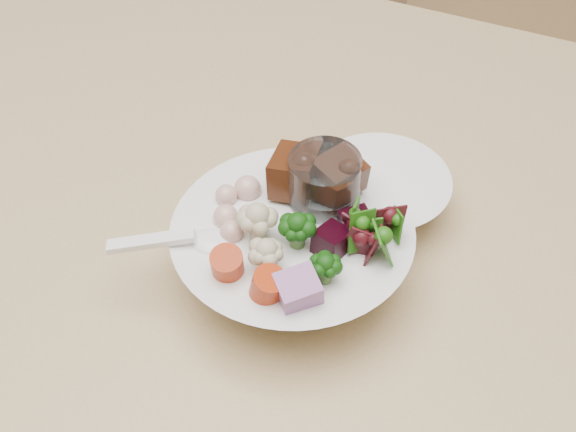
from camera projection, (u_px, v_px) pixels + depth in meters
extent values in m
cube|color=tan|center=(453.00, 352.00, 0.70)|extent=(1.77, 1.07, 0.04)
cylinder|color=tan|center=(63.00, 165.00, 1.45)|extent=(0.06, 0.06, 0.76)
cube|color=tan|center=(511.00, 142.00, 1.38)|extent=(0.48, 0.48, 0.04)
cylinder|color=tan|center=(384.00, 292.00, 1.46)|extent=(0.03, 0.03, 0.43)
cylinder|color=tan|center=(403.00, 161.00, 1.70)|extent=(0.03, 0.03, 0.43)
sphere|color=black|center=(297.00, 235.00, 0.66)|extent=(0.03, 0.03, 0.03)
sphere|color=beige|center=(258.00, 227.00, 0.67)|extent=(0.04, 0.04, 0.04)
cube|color=black|center=(357.00, 228.00, 0.68)|extent=(0.04, 0.04, 0.02)
cube|color=#8D558C|center=(298.00, 290.00, 0.63)|extent=(0.04, 0.05, 0.04)
cylinder|color=#B82E04|center=(227.00, 265.00, 0.65)|extent=(0.03, 0.03, 0.03)
sphere|color=#D6A495|center=(226.00, 217.00, 0.69)|extent=(0.02, 0.02, 0.02)
ellipsoid|color=white|center=(211.00, 243.00, 0.68)|extent=(0.05, 0.04, 0.01)
cube|color=white|center=(151.00, 241.00, 0.67)|extent=(0.07, 0.04, 0.02)
cylinder|color=white|center=(323.00, 205.00, 0.72)|extent=(0.06, 0.06, 0.11)
cylinder|color=silver|center=(323.00, 215.00, 0.73)|extent=(0.05, 0.05, 0.07)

